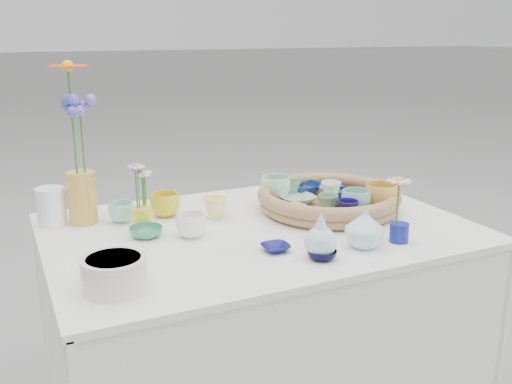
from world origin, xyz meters
name	(u,v)px	position (x,y,z in m)	size (l,w,h in m)	color
wicker_tray	(329,199)	(0.28, 0.05, 0.80)	(0.47, 0.47, 0.08)	brown
tray_ceramic_0	(302,189)	(0.27, 0.20, 0.80)	(0.13, 0.13, 0.04)	navy
tray_ceramic_1	(341,194)	(0.36, 0.11, 0.80)	(0.10, 0.10, 0.03)	#0D0E44
tray_ceramic_2	(381,197)	(0.41, -0.06, 0.83)	(0.11, 0.11, 0.09)	gold
tray_ceramic_3	(337,199)	(0.31, 0.05, 0.80)	(0.11, 0.11, 0.03)	#5CA678
tray_ceramic_4	(328,204)	(0.24, -0.02, 0.81)	(0.06, 0.06, 0.06)	#61966F
tray_ceramic_5	(298,200)	(0.20, 0.11, 0.80)	(0.12, 0.12, 0.03)	#99B8AD
tray_ceramic_6	(276,188)	(0.15, 0.18, 0.82)	(0.10, 0.10, 0.08)	#B2E7C7
tray_ceramic_7	(331,191)	(0.32, 0.10, 0.82)	(0.07, 0.07, 0.06)	white
tray_ceramic_8	(333,190)	(0.37, 0.17, 0.79)	(0.09, 0.09, 0.02)	#85BCD7
tray_ceramic_9	(348,210)	(0.25, -0.10, 0.81)	(0.07, 0.07, 0.06)	#110C47
tray_ceramic_10	(293,211)	(0.12, 0.01, 0.80)	(0.11, 0.11, 0.03)	#EACB53
tray_ceramic_11	(356,201)	(0.32, -0.05, 0.82)	(0.09, 0.09, 0.07)	#79C2BA
tray_ceramic_12	(291,189)	(0.21, 0.18, 0.81)	(0.07, 0.07, 0.06)	#598E60
loose_ceramic_0	(165,205)	(-0.23, 0.22, 0.80)	(0.10, 0.10, 0.08)	gold
loose_ceramic_1	(215,208)	(-0.09, 0.13, 0.80)	(0.07, 0.07, 0.07)	#FEFF7A
loose_ceramic_2	(146,232)	(-0.34, 0.06, 0.78)	(0.10, 0.10, 0.03)	#398E69
loose_ceramic_3	(191,225)	(-0.22, 0.00, 0.80)	(0.09, 0.09, 0.07)	white
loose_ceramic_4	(276,248)	(-0.04, -0.20, 0.77)	(0.08, 0.08, 0.02)	#0F1259
loose_ceramic_5	(122,212)	(-0.37, 0.22, 0.80)	(0.08, 0.08, 0.06)	#9EDAD3
loose_ceramic_6	(322,255)	(0.04, -0.30, 0.78)	(0.08, 0.08, 0.02)	black
fluted_bowl	(114,274)	(-0.49, -0.26, 0.80)	(0.15, 0.15, 0.08)	beige
bud_vase_paleblue	(321,234)	(0.04, -0.29, 0.83)	(0.09, 0.09, 0.13)	silver
bud_vase_seafoam	(365,228)	(0.19, -0.28, 0.82)	(0.11, 0.11, 0.11)	silver
bud_vase_cobalt	(399,233)	(0.31, -0.29, 0.79)	(0.05, 0.05, 0.05)	navy
single_daisy	(398,203)	(0.29, -0.29, 0.88)	(0.08, 0.08, 0.15)	#EBE9CF
tall_vase_yellow	(82,198)	(-0.48, 0.26, 0.85)	(0.09, 0.09, 0.16)	gold
gerbera	(73,121)	(-0.49, 0.25, 1.09)	(0.13, 0.13, 0.34)	#FF5C23
hydrangea	(82,139)	(-0.47, 0.26, 1.03)	(0.08, 0.08, 0.28)	#4A50B5
white_pitcher	(51,206)	(-0.57, 0.29, 0.82)	(0.12, 0.09, 0.12)	white
daisy_cup	(142,218)	(-0.33, 0.13, 0.80)	(0.06, 0.06, 0.07)	yellow
daisy_posy	(142,184)	(-0.32, 0.15, 0.90)	(0.08, 0.08, 0.14)	white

